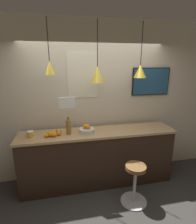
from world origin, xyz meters
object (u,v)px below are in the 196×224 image
object	(u,v)px
bar_stool	(135,180)
juice_bottle	(68,127)
fruit_bowl	(87,129)
mounted_tv	(151,81)
spread_jar	(30,134)

from	to	relation	value
bar_stool	juice_bottle	xyz separation A→B (m)	(-0.97, 0.58, 0.75)
fruit_bowl	mounted_tv	distance (m)	1.54
fruit_bowl	mounted_tv	xyz separation A→B (m)	(1.30, 0.35, 0.74)
juice_bottle	spread_jar	distance (m)	0.61
fruit_bowl	spread_jar	distance (m)	0.91
bar_stool	juice_bottle	distance (m)	1.35
fruit_bowl	spread_jar	xyz separation A→B (m)	(-0.91, -0.00, -0.01)
juice_bottle	bar_stool	bearing A→B (deg)	-30.79
bar_stool	spread_jar	xyz separation A→B (m)	(-1.57, 0.58, 0.67)
juice_bottle	fruit_bowl	bearing A→B (deg)	0.14
fruit_bowl	spread_jar	size ratio (longest dim) A/B	2.42
bar_stool	mounted_tv	xyz separation A→B (m)	(0.63, 0.93, 1.42)
bar_stool	fruit_bowl	distance (m)	1.11
bar_stool	spread_jar	size ratio (longest dim) A/B	6.36
fruit_bowl	mounted_tv	bearing A→B (deg)	15.11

